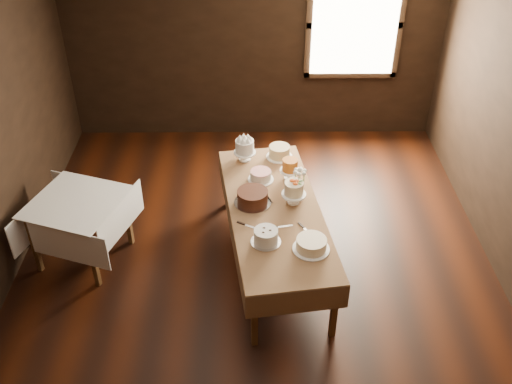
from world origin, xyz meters
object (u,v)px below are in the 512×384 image
at_px(cake_caramel, 290,170).
at_px(cake_flowers, 294,194).
at_px(cake_speckled, 279,152).
at_px(cake_server_a, 285,226).
at_px(display_table, 275,212).
at_px(cake_server_b, 308,232).
at_px(cake_server_e, 252,227).
at_px(cake_server_d, 297,189).
at_px(cake_swirl, 266,237).
at_px(cake_meringue, 245,151).
at_px(cake_server_c, 265,194).
at_px(cake_chocolate, 253,197).
at_px(side_table, 77,208).
at_px(cake_lattice, 261,176).
at_px(flower_vase, 299,191).
at_px(cake_cream, 311,245).

relative_size(cake_caramel, cake_flowers, 0.99).
xyz_separation_m(cake_speckled, cake_server_a, (0.00, -1.24, -0.06)).
height_order(display_table, cake_server_b, cake_server_b).
bearing_deg(cake_server_b, cake_flowers, 162.35).
relative_size(cake_speckled, cake_flowers, 1.17).
distance_m(cake_server_a, cake_server_e, 0.32).
distance_m(display_table, cake_server_d, 0.40).
xyz_separation_m(cake_speckled, cake_swirl, (-0.19, -1.47, 0.00)).
distance_m(cake_server_d, cake_server_e, 0.77).
distance_m(cake_meringue, cake_caramel, 0.61).
xyz_separation_m(cake_flowers, cake_server_c, (-0.29, 0.14, -0.11)).
xyz_separation_m(cake_caramel, cake_chocolate, (-0.40, -0.43, -0.04)).
relative_size(cake_speckled, cake_chocolate, 0.69).
distance_m(side_table, cake_swirl, 2.01).
xyz_separation_m(cake_speckled, cake_server_c, (-0.18, -0.72, -0.06)).
bearing_deg(cake_server_b, cake_lattice, 175.50).
height_order(side_table, cake_flowers, cake_flowers).
height_order(display_table, flower_vase, flower_vase).
relative_size(cake_caramel, cake_cream, 0.74).
bearing_deg(cake_meringue, cake_speckled, 7.95).
xyz_separation_m(display_table, cake_meringue, (-0.30, 0.90, 0.17)).
relative_size(side_table, cake_lattice, 3.56).
xyz_separation_m(cake_meringue, flower_vase, (0.56, -0.69, -0.06)).
xyz_separation_m(cake_server_c, cake_server_e, (-0.13, -0.53, 0.00)).
distance_m(cake_chocolate, cake_server_b, 0.71).
xyz_separation_m(cake_swirl, cake_server_e, (-0.13, 0.22, -0.06)).
xyz_separation_m(cake_speckled, cake_server_d, (0.15, -0.63, -0.06)).
height_order(cake_meringue, cake_server_a, cake_meringue).
bearing_deg(cake_flowers, cake_server_d, 77.55).
bearing_deg(cake_speckled, display_table, -95.15).
xyz_separation_m(cake_server_a, cake_server_b, (0.22, -0.09, 0.00)).
bearing_deg(cake_cream, cake_server_c, 115.42).
relative_size(cake_lattice, cake_chocolate, 0.72).
bearing_deg(cake_server_c, cake_server_e, 141.10).
relative_size(cake_meringue, cake_server_d, 1.21).
relative_size(cake_speckled, cake_lattice, 0.95).
height_order(display_table, side_table, side_table).
bearing_deg(cake_server_b, side_table, -132.83).
xyz_separation_m(cake_meringue, cake_chocolate, (0.08, -0.81, -0.05)).
distance_m(cake_flowers, cake_server_c, 0.34).
bearing_deg(cake_caramel, cake_server_c, -133.83).
relative_size(cake_chocolate, cake_server_b, 1.81).
bearing_deg(cake_swirl, flower_vase, 63.78).
distance_m(cake_speckled, cake_server_e, 1.29).
bearing_deg(cake_server_a, cake_swirl, -140.89).
bearing_deg(cake_server_a, cake_server_b, -34.66).
bearing_deg(display_table, cake_flowers, 27.15).
bearing_deg(cake_server_d, cake_speckled, 40.48).
distance_m(cake_caramel, cake_server_a, 0.82).
bearing_deg(cake_server_d, cake_lattice, 90.82).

